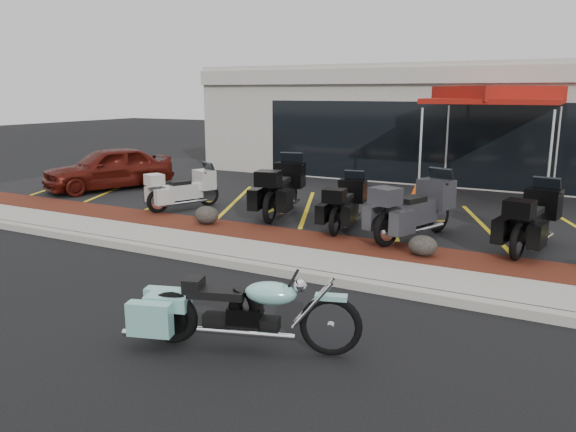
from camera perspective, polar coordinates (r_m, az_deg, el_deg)
The scene contains 17 objects.
ground at distance 8.82m, azimuth -1.21°, elevation -8.05°, with size 90.00×90.00×0.00m, color black.
curb at distance 9.55m, azimuth 1.44°, elevation -5.95°, with size 24.00×0.25×0.15m, color gray.
sidewalk at distance 10.15m, azimuth 3.21°, elevation -4.84°, with size 24.00×1.20×0.15m, color gray.
mulch_bed at distance 11.21m, azimuth 5.80°, elevation -3.18°, with size 24.00×1.20×0.16m, color #3E1B0E.
upper_lot at distance 16.21m, azimuth 13.07°, elevation 1.43°, with size 26.00×9.60×0.15m, color black.
dealership_building at distance 22.08m, azimuth 17.65°, elevation 9.09°, with size 18.00×8.16×4.00m.
boulder_left at distance 12.86m, azimuth -8.27°, elevation 0.11°, with size 0.58×0.48×0.41m, color black.
boulder_mid at distance 10.56m, azimuth 13.53°, elevation -2.94°, with size 0.53×0.45×0.38m, color black.
hero_cruiser at distance 6.75m, azimuth 4.37°, elevation -10.20°, with size 2.83×0.72×1.00m, color #80C7BC, non-canonical shape.
touring_white at distance 14.88m, azimuth -8.09°, elevation 3.22°, with size 1.99×0.76×1.16m, color silver, non-canonical shape.
touring_black_front at distance 14.38m, azimuth 0.35°, elevation 3.63°, with size 2.50×0.96×1.46m, color black, non-canonical shape.
touring_black_mid at distance 13.05m, azimuth 6.71°, elevation 2.05°, with size 2.06×0.79×1.20m, color black, non-canonical shape.
touring_grey at distance 12.32m, azimuth 15.10°, elevation 1.55°, with size 2.40×0.92×1.40m, color #323137, non-canonical shape.
touring_black_rear at distance 12.25m, azimuth 24.56°, elevation 0.59°, with size 2.26×0.86×1.32m, color black, non-canonical shape.
parked_car at distance 18.13m, azimuth -17.78°, elevation 4.65°, with size 1.55×3.85×1.31m, color #4B100A.
traffic_cone at distance 15.94m, azimuth 12.82°, elevation 2.41°, with size 0.36×0.36×0.48m, color #EE4D07.
popup_canopy at distance 16.32m, azimuth 20.35°, elevation 11.27°, with size 3.49×3.49×3.09m.
Camera 1 is at (4.04, -7.21, 3.10)m, focal length 35.00 mm.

